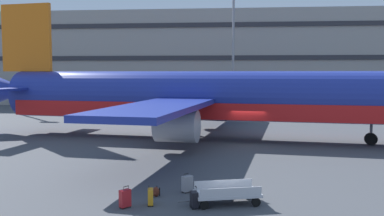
{
  "coord_description": "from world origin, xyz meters",
  "views": [
    {
      "loc": [
        -1.2,
        -31.83,
        5.25
      ],
      "look_at": [
        -3.78,
        -4.48,
        3.0
      ],
      "focal_mm": 39.45,
      "sensor_mm": 36.0,
      "label": 1
    }
  ],
  "objects_px": {
    "suitcase_navy": "(194,199)",
    "backpack_orange": "(156,192)",
    "suitcase_teal": "(125,198)",
    "suitcase_scuffed": "(187,184)",
    "baggage_cart": "(227,193)",
    "airliner": "(199,98)",
    "suitcase_silver": "(151,197)"
  },
  "relations": [
    {
      "from": "baggage_cart",
      "to": "suitcase_silver",
      "type": "bearing_deg",
      "value": -170.77
    },
    {
      "from": "suitcase_silver",
      "to": "suitcase_navy",
      "type": "distance_m",
      "value": 1.78
    },
    {
      "from": "airliner",
      "to": "suitcase_teal",
      "type": "distance_m",
      "value": 18.04
    },
    {
      "from": "backpack_orange",
      "to": "baggage_cart",
      "type": "bearing_deg",
      "value": -12.5
    },
    {
      "from": "backpack_orange",
      "to": "suitcase_navy",
      "type": "bearing_deg",
      "value": -37.7
    },
    {
      "from": "airliner",
      "to": "suitcase_teal",
      "type": "bearing_deg",
      "value": -94.93
    },
    {
      "from": "suitcase_teal",
      "to": "suitcase_scuffed",
      "type": "relative_size",
      "value": 1.08
    },
    {
      "from": "airliner",
      "to": "backpack_orange",
      "type": "distance_m",
      "value": 16.46
    },
    {
      "from": "suitcase_navy",
      "to": "baggage_cart",
      "type": "distance_m",
      "value": 1.45
    },
    {
      "from": "suitcase_navy",
      "to": "backpack_orange",
      "type": "height_order",
      "value": "suitcase_navy"
    },
    {
      "from": "suitcase_teal",
      "to": "suitcase_navy",
      "type": "relative_size",
      "value": 1.03
    },
    {
      "from": "baggage_cart",
      "to": "backpack_orange",
      "type": "bearing_deg",
      "value": 167.5
    },
    {
      "from": "suitcase_scuffed",
      "to": "baggage_cart",
      "type": "xyz_separation_m",
      "value": [
        1.77,
        -1.51,
        0.04
      ]
    },
    {
      "from": "suitcase_teal",
      "to": "suitcase_scuffed",
      "type": "xyz_separation_m",
      "value": [
        2.19,
        2.41,
        0.0
      ]
    },
    {
      "from": "suitcase_scuffed",
      "to": "suitcase_silver",
      "type": "bearing_deg",
      "value": -122.28
    },
    {
      "from": "suitcase_teal",
      "to": "airliner",
      "type": "bearing_deg",
      "value": 85.07
    },
    {
      "from": "airliner",
      "to": "suitcase_teal",
      "type": "relative_size",
      "value": 44.49
    },
    {
      "from": "airliner",
      "to": "baggage_cart",
      "type": "xyz_separation_m",
      "value": [
        2.43,
        -16.83,
        -2.87
      ]
    },
    {
      "from": "baggage_cart",
      "to": "suitcase_scuffed",
      "type": "bearing_deg",
      "value": 139.61
    },
    {
      "from": "suitcase_silver",
      "to": "baggage_cart",
      "type": "relative_size",
      "value": 0.23
    },
    {
      "from": "airliner",
      "to": "backpack_orange",
      "type": "bearing_deg",
      "value": -92.12
    },
    {
      "from": "suitcase_silver",
      "to": "baggage_cart",
      "type": "distance_m",
      "value": 3.07
    },
    {
      "from": "suitcase_scuffed",
      "to": "backpack_orange",
      "type": "xyz_separation_m",
      "value": [
        -1.26,
        -0.83,
        -0.18
      ]
    },
    {
      "from": "suitcase_teal",
      "to": "baggage_cart",
      "type": "relative_size",
      "value": 0.26
    },
    {
      "from": "suitcase_navy",
      "to": "backpack_orange",
      "type": "xyz_separation_m",
      "value": [
        -1.76,
        1.36,
        -0.14
      ]
    },
    {
      "from": "suitcase_scuffed",
      "to": "airliner",
      "type": "bearing_deg",
      "value": 92.47
    },
    {
      "from": "suitcase_scuffed",
      "to": "suitcase_silver",
      "type": "relative_size",
      "value": 1.05
    },
    {
      "from": "suitcase_teal",
      "to": "suitcase_navy",
      "type": "distance_m",
      "value": 2.7
    },
    {
      "from": "suitcase_scuffed",
      "to": "suitcase_navy",
      "type": "xyz_separation_m",
      "value": [
        0.5,
        -2.2,
        -0.04
      ]
    },
    {
      "from": "suitcase_silver",
      "to": "backpack_orange",
      "type": "distance_m",
      "value": 1.17
    },
    {
      "from": "suitcase_silver",
      "to": "suitcase_teal",
      "type": "bearing_deg",
      "value": -155.94
    },
    {
      "from": "airliner",
      "to": "suitcase_scuffed",
      "type": "height_order",
      "value": "airliner"
    }
  ]
}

